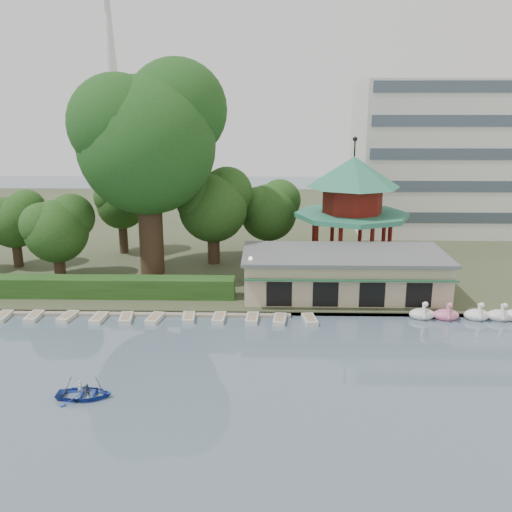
{
  "coord_description": "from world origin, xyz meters",
  "views": [
    {
      "loc": [
        3.12,
        -28.63,
        17.68
      ],
      "look_at": [
        2.0,
        18.0,
        5.0
      ],
      "focal_mm": 40.0,
      "sensor_mm": 36.0,
      "label": 1
    }
  ],
  "objects_px": {
    "dock": "(94,312)",
    "big_tree": "(149,134)",
    "boathouse": "(343,273)",
    "rowboat_with_passengers": "(84,390)",
    "pavilion": "(352,200)"
  },
  "relations": [
    {
      "from": "dock",
      "to": "big_tree",
      "type": "xyz_separation_m",
      "value": [
        3.19,
        11.02,
        14.46
      ]
    },
    {
      "from": "big_tree",
      "to": "rowboat_with_passengers",
      "type": "xyz_separation_m",
      "value": [
        0.58,
        -25.46,
        -14.09
      ]
    },
    {
      "from": "rowboat_with_passengers",
      "to": "dock",
      "type": "bearing_deg",
      "value": 104.61
    },
    {
      "from": "boathouse",
      "to": "rowboat_with_passengers",
      "type": "xyz_separation_m",
      "value": [
        -18.24,
        -19.21,
        -1.88
      ]
    },
    {
      "from": "dock",
      "to": "rowboat_with_passengers",
      "type": "bearing_deg",
      "value": -75.39
    },
    {
      "from": "pavilion",
      "to": "big_tree",
      "type": "bearing_deg",
      "value": -169.71
    },
    {
      "from": "dock",
      "to": "big_tree",
      "type": "height_order",
      "value": "big_tree"
    },
    {
      "from": "boathouse",
      "to": "big_tree",
      "type": "height_order",
      "value": "big_tree"
    },
    {
      "from": "dock",
      "to": "pavilion",
      "type": "height_order",
      "value": "pavilion"
    },
    {
      "from": "dock",
      "to": "big_tree",
      "type": "distance_m",
      "value": 18.46
    },
    {
      "from": "dock",
      "to": "boathouse",
      "type": "xyz_separation_m",
      "value": [
        22.0,
        4.77,
        2.25
      ]
    },
    {
      "from": "dock",
      "to": "big_tree",
      "type": "relative_size",
      "value": 1.58
    },
    {
      "from": "big_tree",
      "to": "rowboat_with_passengers",
      "type": "height_order",
      "value": "big_tree"
    },
    {
      "from": "pavilion",
      "to": "rowboat_with_passengers",
      "type": "bearing_deg",
      "value": -124.69
    },
    {
      "from": "dock",
      "to": "big_tree",
      "type": "bearing_deg",
      "value": 73.88
    }
  ]
}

